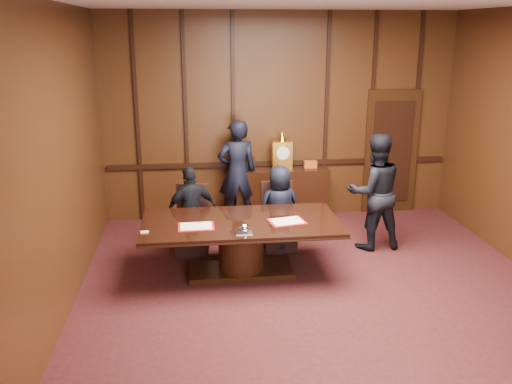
{
  "coord_description": "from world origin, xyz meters",
  "views": [
    {
      "loc": [
        -1.48,
        -5.62,
        3.19
      ],
      "look_at": [
        -0.66,
        1.44,
        1.05
      ],
      "focal_mm": 38.0,
      "sensor_mm": 36.0,
      "label": 1
    }
  ],
  "objects_px": {
    "sideboard": "(281,192)",
    "conference_table": "(241,239)",
    "signatory_right": "(280,208)",
    "witness_left": "(237,173)",
    "signatory_left": "(191,211)",
    "witness_right": "(374,192)"
  },
  "relations": [
    {
      "from": "signatory_right",
      "to": "witness_left",
      "type": "relative_size",
      "value": 0.72
    },
    {
      "from": "sideboard",
      "to": "witness_right",
      "type": "relative_size",
      "value": 0.91
    },
    {
      "from": "witness_left",
      "to": "witness_right",
      "type": "bearing_deg",
      "value": 140.59
    },
    {
      "from": "sideboard",
      "to": "witness_left",
      "type": "xyz_separation_m",
      "value": [
        -0.78,
        -0.16,
        0.41
      ]
    },
    {
      "from": "witness_left",
      "to": "witness_right",
      "type": "distance_m",
      "value": 2.32
    },
    {
      "from": "signatory_right",
      "to": "witness_left",
      "type": "height_order",
      "value": "witness_left"
    },
    {
      "from": "signatory_right",
      "to": "witness_right",
      "type": "height_order",
      "value": "witness_right"
    },
    {
      "from": "signatory_right",
      "to": "sideboard",
      "type": "bearing_deg",
      "value": -108.42
    },
    {
      "from": "signatory_left",
      "to": "witness_left",
      "type": "xyz_separation_m",
      "value": [
        0.77,
        1.2,
        0.24
      ]
    },
    {
      "from": "signatory_right",
      "to": "witness_left",
      "type": "bearing_deg",
      "value": -74.24
    },
    {
      "from": "sideboard",
      "to": "witness_right",
      "type": "xyz_separation_m",
      "value": [
        1.16,
        -1.44,
        0.39
      ]
    },
    {
      "from": "sideboard",
      "to": "conference_table",
      "type": "relative_size",
      "value": 0.61
    },
    {
      "from": "sideboard",
      "to": "witness_left",
      "type": "height_order",
      "value": "witness_left"
    },
    {
      "from": "witness_left",
      "to": "sideboard",
      "type": "bearing_deg",
      "value": -174.26
    },
    {
      "from": "signatory_left",
      "to": "witness_right",
      "type": "xyz_separation_m",
      "value": [
        2.71,
        -0.08,
        0.22
      ]
    },
    {
      "from": "sideboard",
      "to": "witness_left",
      "type": "distance_m",
      "value": 0.89
    },
    {
      "from": "signatory_right",
      "to": "witness_right",
      "type": "relative_size",
      "value": 0.74
    },
    {
      "from": "sideboard",
      "to": "witness_right",
      "type": "distance_m",
      "value": 1.89
    },
    {
      "from": "conference_table",
      "to": "witness_left",
      "type": "relative_size",
      "value": 1.46
    },
    {
      "from": "conference_table",
      "to": "signatory_right",
      "type": "height_order",
      "value": "signatory_right"
    },
    {
      "from": "signatory_right",
      "to": "conference_table",
      "type": "bearing_deg",
      "value": 42.94
    },
    {
      "from": "sideboard",
      "to": "signatory_right",
      "type": "xyz_separation_m",
      "value": [
        -0.25,
        -1.36,
        0.16
      ]
    }
  ]
}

